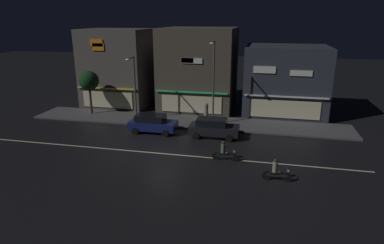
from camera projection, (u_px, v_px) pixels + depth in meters
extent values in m
plane|color=black|center=(162.00, 154.00, 25.72)|extent=(140.00, 140.00, 0.00)
cube|color=beige|center=(162.00, 153.00, 25.72)|extent=(30.27, 0.16, 0.01)
cube|color=#4C4C4F|center=(187.00, 121.00, 33.51)|extent=(31.86, 4.32, 0.14)
cube|color=#56514C|center=(118.00, 68.00, 39.17)|extent=(7.31, 6.29, 8.83)
cube|color=yellow|center=(107.00, 88.00, 36.67)|extent=(6.95, 0.24, 0.12)
cube|color=orange|center=(96.00, 43.00, 35.43)|extent=(1.44, 0.08, 0.76)
cube|color=orange|center=(98.00, 47.00, 35.52)|extent=(1.31, 0.08, 0.77)
cube|color=beige|center=(108.00, 100.00, 37.11)|extent=(5.85, 0.06, 1.80)
cube|color=#4C443A|center=(199.00, 68.00, 38.16)|extent=(8.05, 8.40, 9.00)
cube|color=#33E572|center=(191.00, 92.00, 34.70)|extent=(7.65, 0.24, 0.12)
cube|color=white|center=(192.00, 61.00, 33.77)|extent=(2.19, 0.08, 0.55)
cube|color=#D83FD8|center=(187.00, 60.00, 33.86)|extent=(1.28, 0.08, 0.51)
cube|color=beige|center=(191.00, 104.00, 35.15)|extent=(6.44, 0.06, 1.80)
cube|color=#2D333D|center=(285.00, 80.00, 35.88)|extent=(8.48, 7.17, 7.22)
cube|color=white|center=(286.00, 97.00, 32.74)|extent=(8.06, 0.24, 0.12)
cube|color=white|center=(265.00, 70.00, 32.47)|extent=(2.14, 0.08, 0.68)
cube|color=white|center=(301.00, 73.00, 31.83)|extent=(2.07, 0.08, 0.55)
cube|color=beige|center=(285.00, 109.00, 33.18)|extent=(6.78, 0.06, 1.80)
cylinder|color=#47494C|center=(135.00, 89.00, 32.84)|extent=(0.16, 0.16, 6.39)
cube|color=#47494C|center=(131.00, 58.00, 31.26)|extent=(0.10, 1.40, 0.10)
ellipsoid|color=#F9E099|center=(128.00, 60.00, 30.63)|extent=(0.44, 0.32, 0.20)
cylinder|color=#47494C|center=(214.00, 84.00, 31.25)|extent=(0.16, 0.16, 7.94)
cube|color=#47494C|center=(213.00, 42.00, 29.45)|extent=(0.10, 1.40, 0.10)
ellipsoid|color=#F9E099|center=(212.00, 44.00, 28.82)|extent=(0.44, 0.32, 0.20)
cylinder|color=gray|center=(206.00, 113.00, 32.86)|extent=(0.42, 0.42, 1.78)
sphere|color=tan|center=(206.00, 103.00, 32.56)|extent=(0.22, 0.22, 0.22)
cylinder|color=#473323|center=(91.00, 101.00, 35.63)|extent=(0.24, 0.24, 2.75)
sphere|color=#143819|center=(89.00, 81.00, 34.97)|extent=(2.07, 2.07, 2.07)
cube|color=navy|center=(153.00, 125.00, 30.31)|extent=(4.30, 1.78, 0.76)
cube|color=black|center=(151.00, 118.00, 30.15)|extent=(2.58, 1.57, 0.60)
cube|color=#F9F2CC|center=(177.00, 124.00, 30.41)|extent=(0.08, 0.20, 0.12)
cube|color=#F9F2CC|center=(174.00, 128.00, 29.28)|extent=(0.08, 0.20, 0.12)
cylinder|color=black|center=(171.00, 127.00, 30.96)|extent=(0.62, 0.20, 0.62)
cylinder|color=black|center=(165.00, 133.00, 29.30)|extent=(0.62, 0.20, 0.62)
cylinder|color=black|center=(142.00, 125.00, 31.54)|extent=(0.62, 0.20, 0.62)
cylinder|color=black|center=(135.00, 131.00, 29.88)|extent=(0.62, 0.20, 0.62)
cube|color=black|center=(214.00, 130.00, 29.09)|extent=(4.30, 1.78, 0.76)
cube|color=black|center=(212.00, 122.00, 28.93)|extent=(2.58, 1.57, 0.60)
cube|color=#F9F2CC|center=(239.00, 128.00, 29.19)|extent=(0.08, 0.20, 0.12)
cube|color=#F9F2CC|center=(238.00, 132.00, 28.06)|extent=(0.08, 0.20, 0.12)
cylinder|color=black|center=(231.00, 132.00, 29.74)|extent=(0.62, 0.20, 0.62)
cylinder|color=black|center=(229.00, 138.00, 28.08)|extent=(0.62, 0.20, 0.62)
cylinder|color=black|center=(200.00, 129.00, 30.33)|extent=(0.62, 0.20, 0.62)
cylinder|color=black|center=(196.00, 136.00, 28.67)|extent=(0.62, 0.20, 0.62)
cylinder|color=black|center=(287.00, 177.00, 21.23)|extent=(0.60, 0.08, 0.60)
cylinder|color=black|center=(266.00, 175.00, 21.50)|extent=(0.60, 0.10, 0.60)
cube|color=black|center=(277.00, 175.00, 21.33)|extent=(1.30, 0.14, 0.20)
ellipsoid|color=black|center=(280.00, 172.00, 21.23)|extent=(0.44, 0.26, 0.24)
cube|color=black|center=(274.00, 173.00, 21.33)|extent=(0.56, 0.22, 0.10)
cylinder|color=slate|center=(287.00, 169.00, 21.07)|extent=(0.03, 0.60, 0.03)
sphere|color=white|center=(288.00, 171.00, 21.09)|extent=(0.14, 0.14, 0.14)
cylinder|color=gray|center=(275.00, 167.00, 21.20)|extent=(0.32, 0.32, 0.70)
sphere|color=#333338|center=(276.00, 160.00, 21.06)|extent=(0.22, 0.22, 0.22)
cylinder|color=black|center=(234.00, 157.00, 24.26)|extent=(0.60, 0.08, 0.60)
cylinder|color=black|center=(216.00, 156.00, 24.53)|extent=(0.60, 0.10, 0.60)
cube|color=black|center=(225.00, 155.00, 24.36)|extent=(1.30, 0.14, 0.20)
ellipsoid|color=black|center=(228.00, 153.00, 24.26)|extent=(0.44, 0.26, 0.24)
cube|color=black|center=(222.00, 153.00, 24.36)|extent=(0.56, 0.22, 0.10)
cylinder|color=slate|center=(233.00, 150.00, 24.11)|extent=(0.03, 0.60, 0.03)
sphere|color=white|center=(235.00, 152.00, 24.12)|extent=(0.14, 0.14, 0.14)
cylinder|color=#4C664C|center=(223.00, 148.00, 24.23)|extent=(0.32, 0.32, 0.70)
sphere|color=#333338|center=(223.00, 142.00, 24.09)|extent=(0.22, 0.22, 0.22)
cone|color=orange|center=(226.00, 130.00, 30.18)|extent=(0.36, 0.36, 0.55)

